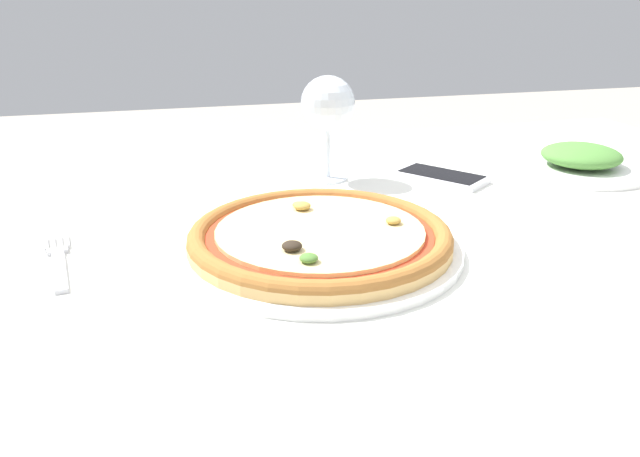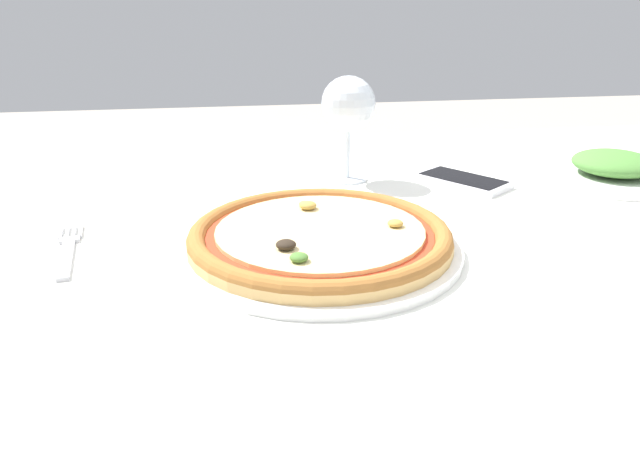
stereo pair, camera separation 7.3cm
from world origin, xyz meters
name	(u,v)px [view 2 (the right image)]	position (x,y,z in m)	size (l,w,h in m)	color
dining_table	(466,287)	(0.00, 0.00, 0.65)	(1.33, 1.16, 0.72)	brown
pizza_plate	(320,239)	(-0.20, -0.03, 0.74)	(0.34, 0.34, 0.04)	white
fork	(68,248)	(-0.50, 0.02, 0.73)	(0.05, 0.17, 0.00)	silver
wine_glass_far_left	(348,106)	(-0.11, 0.26, 0.85)	(0.09, 0.09, 0.17)	silver
cell_phone	(463,181)	(0.07, 0.21, 0.73)	(0.14, 0.16, 0.01)	white
side_plate	(613,169)	(0.32, 0.19, 0.74)	(0.23, 0.23, 0.05)	white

